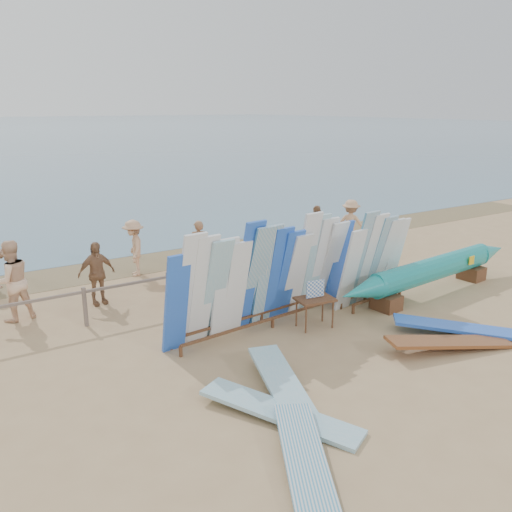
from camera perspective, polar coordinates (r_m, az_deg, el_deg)
ground at (r=10.89m, az=-2.56°, el=-10.28°), size 160.00×160.00×0.00m
wet_sand_strip at (r=17.11m, az=-14.85°, el=-1.07°), size 40.00×2.60×0.01m
fence at (r=13.15m, az=-9.22°, el=-2.88°), size 12.08×0.08×0.90m
main_surfboard_rack at (r=11.84m, az=1.14°, el=-2.30°), size 5.04×1.11×2.50m
side_surfboard_rack at (r=13.47m, az=12.22°, el=-0.57°), size 2.15×0.83×2.42m
outrigger_canoe at (r=14.76m, az=18.19°, el=-1.44°), size 6.93×1.26×0.98m
vendor_table at (r=12.06m, az=6.18°, el=-5.85°), size 0.89×0.69×1.09m
flat_board_d at (r=12.56m, az=20.45°, el=-7.67°), size 2.39×2.21×0.29m
flat_board_e at (r=7.81m, az=5.34°, el=-21.98°), size 1.76×2.65×0.27m
flat_board_a at (r=8.91m, az=2.49°, el=-16.67°), size 1.72×2.66×0.22m
flat_board_c at (r=11.73m, az=19.71°, el=-9.28°), size 2.73×1.39×0.35m
flat_board_b at (r=9.43m, az=3.12°, el=-14.69°), size 1.31×2.74×0.35m
beach_chair_left at (r=14.43m, az=-7.77°, el=-2.82°), size 0.63×0.65×0.79m
beach_chair_right at (r=14.85m, az=-6.17°, el=-2.08°), size 0.80×0.81×0.92m
stroller at (r=14.32m, az=-5.14°, el=-2.18°), size 0.68×0.83×0.99m
beachgoer_10 at (r=18.06m, az=6.38°, el=2.83°), size 0.93×0.96×1.59m
beachgoer_4 at (r=13.78m, az=-16.44°, el=-1.77°), size 0.96×0.49×1.58m
beachgoer_extra_0 at (r=18.85m, az=9.92°, el=3.35°), size 1.04×1.11×1.67m
beachgoer_8 at (r=16.47m, az=7.41°, el=1.49°), size 0.83×0.57×1.55m
beachgoer_3 at (r=15.88m, az=-12.72°, el=0.84°), size 0.72×1.13×1.63m
beachgoer_2 at (r=13.38m, az=-24.35°, el=-2.41°), size 0.98×0.63×1.87m
beachgoer_7 at (r=15.85m, az=-6.07°, el=0.98°), size 0.64×0.47×1.56m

